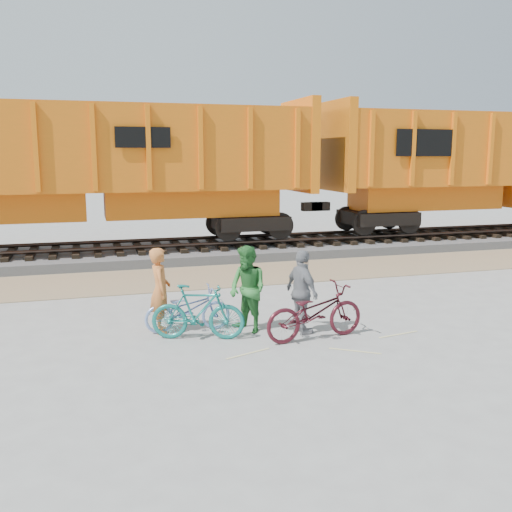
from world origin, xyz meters
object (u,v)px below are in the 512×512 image
Objects in this scene: hopper_car_right at (496,164)px; bicycle_teal at (198,312)px; hopper_car_center at (93,166)px; bicycle_blue at (188,309)px; person_man at (248,289)px; person_woman at (302,292)px; bicycle_maroon at (315,312)px; person_solo at (160,290)px.

hopper_car_right is 16.23m from bicycle_teal.
bicycle_blue is (1.48, -8.24, -2.57)m from hopper_car_center.
hopper_car_right is at bearing -38.20° from bicycle_teal.
hopper_car_right is at bearing 98.08° from person_man.
person_woman is at bearing 40.40° from person_man.
person_woman reaches higher than bicycle_blue.
bicycle_teal is 2.13m from bicycle_maroon.
bicycle_blue is 0.64m from person_solo.
bicycle_teal is at bearing -105.24° from person_man.
hopper_car_center is 9.26m from bicycle_teal.
person_solo is at bearing 57.15° from bicycle_maroon.
bicycle_blue is (-13.52, -8.24, -2.57)m from hopper_car_right.
bicycle_maroon is 2.94m from person_solo.
person_solo is (0.98, -8.14, -2.19)m from hopper_car_center.
person_woman reaches higher than bicycle_teal.
hopper_car_right is (15.00, 0.00, 0.00)m from hopper_car_center.
bicycle_blue is at bearing -79.78° from hopper_car_center.
person_solo is at bearing -132.16° from person_man.
person_solo is at bearing 78.81° from bicycle_blue.
person_man is (2.58, -8.58, -2.18)m from hopper_car_center.
person_woman is at bearing -77.34° from bicycle_teal.
bicycle_blue is at bearing 54.24° from bicycle_maroon.
bicycle_blue is 1.01× the size of person_solo.
person_man is 1.03m from person_woman.
hopper_car_right is 16.04m from bicycle_blue.
bicycle_blue is 0.96× the size of bicycle_teal.
person_woman is (3.52, -8.98, -2.21)m from hopper_car_center.
person_woman is (2.54, -0.85, -0.01)m from person_solo.
person_solo is at bearing 61.25° from bicycle_teal.
person_man is at bearing -107.38° from bicycle_blue.
hopper_car_center reaches higher than person_solo.
bicycle_teal is at bearing -79.81° from hopper_car_center.
person_solo is (-2.64, 1.25, 0.30)m from bicycle_maroon.
bicycle_maroon is 1.22× the size of person_woman.
person_man reaches higher than bicycle_blue.
bicycle_teal is 1.07m from person_man.
hopper_car_center reaches higher than bicycle_maroon.
hopper_car_right reaches higher than bicycle_blue.
hopper_car_center reaches higher than bicycle_blue.
person_solo reaches higher than person_woman.
hopper_car_right is at bearing 0.00° from hopper_car_center.
bicycle_blue is at bearing -134.06° from person_man.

